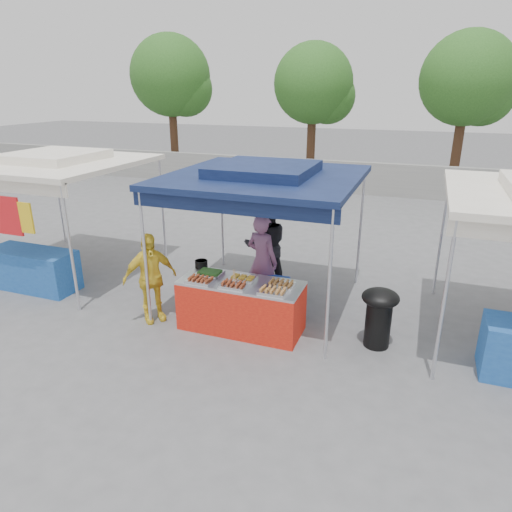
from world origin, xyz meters
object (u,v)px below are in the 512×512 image
(cooking_pot, at_px, (201,264))
(vendor_table, at_px, (241,306))
(wok_burner, at_px, (379,313))
(vendor_woman, at_px, (262,261))
(customer_person, at_px, (150,278))
(helper_man, at_px, (266,245))

(cooking_pot, bearing_deg, vendor_table, -21.38)
(wok_burner, relative_size, vendor_woman, 0.56)
(vendor_woman, bearing_deg, vendor_table, 106.69)
(cooking_pot, height_order, customer_person, customer_person)
(helper_man, bearing_deg, vendor_table, 68.43)
(cooking_pot, distance_m, customer_person, 0.90)
(vendor_table, xyz_separation_m, cooking_pot, (-0.88, 0.34, 0.49))
(wok_burner, bearing_deg, helper_man, 164.47)
(cooking_pot, relative_size, wok_burner, 0.23)
(cooking_pot, bearing_deg, customer_person, -139.19)
(vendor_woman, bearing_deg, helper_man, -59.07)
(wok_burner, xyz_separation_m, helper_man, (-2.34, 1.49, 0.33))
(vendor_woman, relative_size, helper_man, 0.96)
(wok_burner, relative_size, helper_man, 0.53)
(cooking_pot, bearing_deg, helper_man, 62.91)
(cooking_pot, relative_size, customer_person, 0.14)
(cooking_pot, xyz_separation_m, customer_person, (-0.67, -0.58, -0.13))
(vendor_table, relative_size, vendor_woman, 1.17)
(vendor_table, relative_size, helper_man, 1.12)
(vendor_table, relative_size, cooking_pot, 9.14)
(cooking_pot, height_order, vendor_woman, vendor_woman)
(cooking_pot, height_order, wok_burner, cooking_pot)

